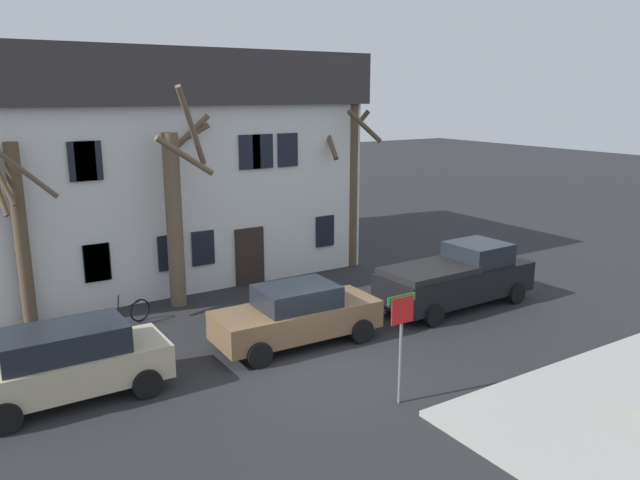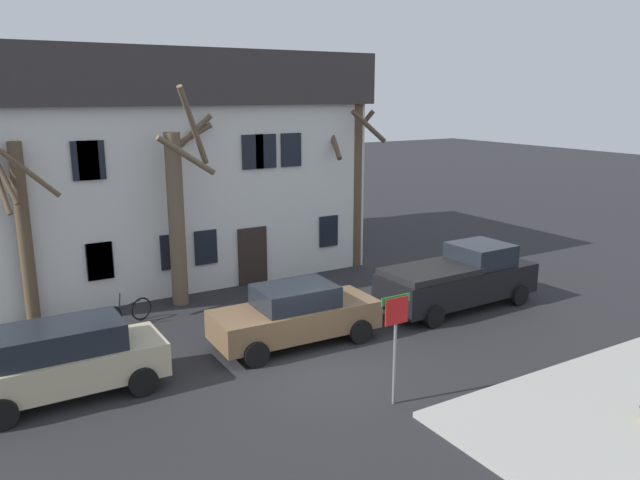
# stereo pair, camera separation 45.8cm
# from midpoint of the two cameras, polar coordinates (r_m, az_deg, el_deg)

# --- Properties ---
(ground_plane) EXTENTS (120.00, 120.00, 0.00)m
(ground_plane) POSITION_cam_midpoint_polar(r_m,az_deg,el_deg) (15.87, -0.58, -12.02)
(ground_plane) COLOR #262628
(building_main) EXTENTS (14.68, 9.45, 8.25)m
(building_main) POSITION_cam_midpoint_polar(r_m,az_deg,el_deg) (25.40, -16.24, 6.94)
(building_main) COLOR white
(building_main) RESTS_ON ground_plane
(tree_bare_near) EXTENTS (2.23, 2.28, 6.01)m
(tree_bare_near) POSITION_cam_midpoint_polar(r_m,az_deg,el_deg) (19.91, -26.66, 1.33)
(tree_bare_near) COLOR brown
(tree_bare_near) RESTS_ON ground_plane
(tree_bare_mid) EXTENTS (2.35, 2.73, 7.05)m
(tree_bare_mid) POSITION_cam_midpoint_polar(r_m,az_deg,el_deg) (20.34, -13.76, 2.96)
(tree_bare_mid) COLOR brown
(tree_bare_mid) RESTS_ON ground_plane
(tree_bare_far) EXTENTS (2.39, 2.30, 6.74)m
(tree_bare_far) POSITION_cam_midpoint_polar(r_m,az_deg,el_deg) (24.54, 2.19, 5.77)
(tree_bare_far) COLOR brown
(tree_bare_far) RESTS_ON ground_plane
(car_beige_wagon) EXTENTS (4.32, 1.95, 1.74)m
(car_beige_wagon) POSITION_cam_midpoint_polar(r_m,az_deg,el_deg) (15.39, -22.94, -10.30)
(car_beige_wagon) COLOR #C6B793
(car_beige_wagon) RESTS_ON ground_plane
(car_brown_sedan) EXTENTS (4.68, 2.09, 1.68)m
(car_brown_sedan) POSITION_cam_midpoint_polar(r_m,az_deg,el_deg) (17.24, -2.91, -6.88)
(car_brown_sedan) COLOR brown
(car_brown_sedan) RESTS_ON ground_plane
(pickup_truck_black) EXTENTS (5.52, 2.26, 1.99)m
(pickup_truck_black) POSITION_cam_midpoint_polar(r_m,az_deg,el_deg) (20.63, 11.87, -3.37)
(pickup_truck_black) COLOR black
(pickup_truck_black) RESTS_ON ground_plane
(street_sign_pole) EXTENTS (0.76, 0.07, 2.55)m
(street_sign_pole) POSITION_cam_midpoint_polar(r_m,az_deg,el_deg) (13.77, 6.55, -8.05)
(street_sign_pole) COLOR slate
(street_sign_pole) RESTS_ON ground_plane
(bicycle_leaning) EXTENTS (1.67, 0.62, 1.03)m
(bicycle_leaning) POSITION_cam_midpoint_polar(r_m,az_deg,el_deg) (19.55, -18.14, -6.54)
(bicycle_leaning) COLOR black
(bicycle_leaning) RESTS_ON ground_plane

